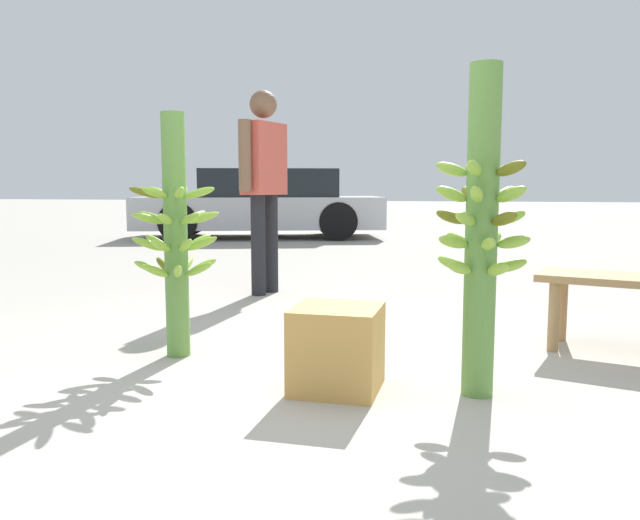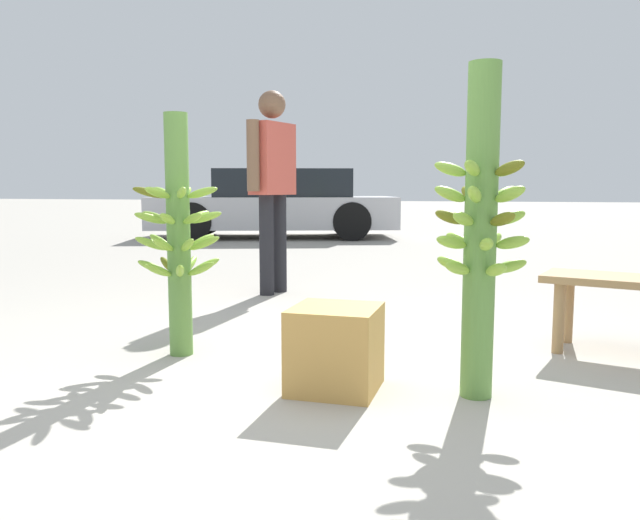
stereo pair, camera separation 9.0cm
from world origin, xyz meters
name	(u,v)px [view 1 (the left image)]	position (x,y,z in m)	size (l,w,h in m)	color
ground_plane	(297,384)	(0.00, 0.00, 0.00)	(80.00, 80.00, 0.00)	#9E998E
banana_stalk_left	(176,235)	(-0.76, 0.32, 0.65)	(0.47, 0.47, 1.28)	#5B8C3D
banana_stalk_center	(481,230)	(0.80, 0.06, 0.72)	(0.41, 0.41, 1.41)	#5B8C3D
vendor_person	(264,174)	(-0.96, 2.31, 1.01)	(0.30, 0.65, 1.69)	black
parked_car	(262,204)	(-3.01, 8.05, 0.60)	(4.68, 3.06, 1.22)	#B7B7BC
produce_crate	(337,348)	(0.19, -0.03, 0.19)	(0.37, 0.37, 0.37)	#C69347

